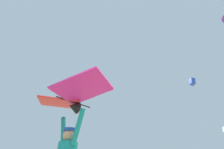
{
  "coord_description": "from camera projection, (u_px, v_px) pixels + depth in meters",
  "views": [
    {
      "loc": [
        2.05,
        -2.37,
        0.84
      ],
      "look_at": [
        -0.24,
        1.13,
        3.65
      ],
      "focal_mm": 24.94,
      "sensor_mm": 36.0,
      "label": 1
    }
  ],
  "objects": [
    {
      "name": "held_stunt_kite",
      "position": [
        71.0,
        98.0,
        3.19
      ],
      "size": [
        2.09,
        1.31,
        0.43
      ],
      "color": "black"
    },
    {
      "name": "distant_kite_blue_high_right",
      "position": [
        192.0,
        82.0,
        20.26
      ],
      "size": [
        0.94,
        0.94,
        1.01
      ],
      "color": "blue"
    }
  ]
}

